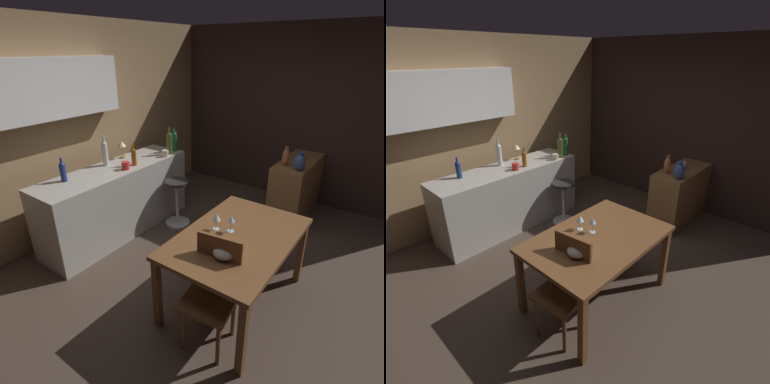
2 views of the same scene
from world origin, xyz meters
TOP-DOWN VIEW (x-y plane):
  - ground_plane at (0.00, 0.00)m, footprint 9.00×9.00m
  - wall_kitchen_back at (-0.06, 2.08)m, footprint 5.20×0.33m
  - wall_side_right at (2.55, 0.30)m, footprint 0.10×4.40m
  - dining_table at (-0.14, -0.36)m, footprint 1.39×0.90m
  - kitchen_counter at (0.12, 1.52)m, footprint 2.10×0.60m
  - sideboard_cabinet at (1.98, -0.20)m, footprint 1.10×0.44m
  - chair_near_window at (-0.62, -0.40)m, footprint 0.45×0.45m
  - bar_stool at (0.70, 1.00)m, footprint 0.34×0.34m
  - wine_glass_left at (-0.16, -0.14)m, footprint 0.08×0.08m
  - wine_glass_right at (-0.12, -0.27)m, footprint 0.07×0.07m
  - fruit_bowl at (-0.49, -0.41)m, footprint 0.18×0.18m
  - wine_bottle_clear at (0.12, 1.67)m, footprint 0.07×0.07m
  - wine_bottle_cobalt at (-0.50, 1.64)m, footprint 0.07×0.07m
  - wine_bottle_olive at (0.96, 1.32)m, footprint 0.08×0.08m
  - wine_bottle_amber at (0.33, 1.38)m, footprint 0.06×0.06m
  - wine_bottle_green at (1.10, 1.35)m, footprint 0.08×0.08m
  - cup_red at (0.16, 1.36)m, footprint 0.13×0.09m
  - cup_cream at (0.83, 1.29)m, footprint 0.12×0.09m
  - counter_lamp at (0.45, 1.72)m, footprint 0.11×0.11m
  - pillar_candle_tall at (1.96, -0.20)m, footprint 0.06×0.06m
  - vase_ceramic_blue at (1.57, -0.31)m, footprint 0.15×0.15m
  - vase_copper at (1.65, -0.10)m, footprint 0.10×0.10m

SIDE VIEW (x-z plane):
  - ground_plane at x=0.00m, z-range 0.00..0.00m
  - bar_stool at x=0.70m, z-range 0.02..0.67m
  - sideboard_cabinet at x=1.98m, z-range 0.00..0.82m
  - kitchen_counter at x=0.12m, z-range 0.00..0.90m
  - chair_near_window at x=-0.62m, z-range 0.03..0.96m
  - dining_table at x=-0.14m, z-range 0.29..1.03m
  - fruit_bowl at x=-0.49m, z-range 0.74..0.84m
  - wine_glass_left at x=-0.16m, z-range 0.78..0.94m
  - wine_glass_right at x=-0.12m, z-range 0.78..0.94m
  - pillar_candle_tall at x=1.96m, z-range 0.81..0.95m
  - vase_ceramic_blue at x=1.57m, z-range 0.81..1.06m
  - vase_copper at x=1.65m, z-range 0.81..1.07m
  - cup_cream at x=0.83m, z-range 0.90..0.99m
  - cup_red at x=0.16m, z-range 0.90..1.00m
  - wine_bottle_amber at x=0.33m, z-range 0.88..1.16m
  - wine_bottle_cobalt at x=-0.50m, z-range 0.89..1.16m
  - wine_bottle_green at x=1.10m, z-range 0.90..1.21m
  - counter_lamp at x=0.45m, z-range 0.95..1.18m
  - wine_bottle_olive at x=0.96m, z-range 0.88..1.25m
  - wine_bottle_clear at x=0.12m, z-range 0.88..1.26m
  - wall_side_right at x=2.55m, z-range 0.00..2.60m
  - wall_kitchen_back at x=-0.06m, z-range 0.11..2.71m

